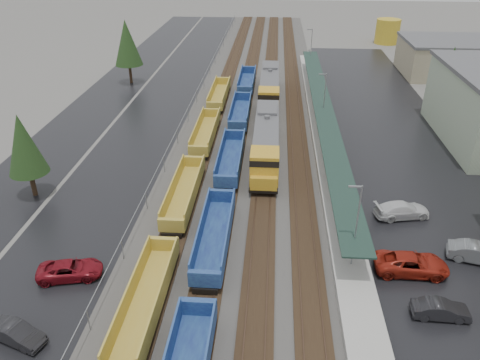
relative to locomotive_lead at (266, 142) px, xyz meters
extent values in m
cube|color=#302D2B|center=(-2.00, 19.86, -2.37)|extent=(20.00, 160.00, 0.08)
cube|color=black|center=(-8.00, 19.86, -2.26)|extent=(2.60, 160.00, 0.15)
cube|color=#473326|center=(-8.72, 19.86, -2.15)|extent=(0.08, 160.00, 0.07)
cube|color=#473326|center=(-7.28, 19.86, -2.15)|extent=(0.08, 160.00, 0.07)
cube|color=black|center=(-4.00, 19.86, -2.26)|extent=(2.60, 160.00, 0.15)
cube|color=#473326|center=(-4.72, 19.86, -2.15)|extent=(0.08, 160.00, 0.07)
cube|color=#473326|center=(-3.28, 19.86, -2.15)|extent=(0.08, 160.00, 0.07)
cube|color=black|center=(0.00, 19.86, -2.26)|extent=(2.60, 160.00, 0.15)
cube|color=#473326|center=(-0.72, 19.86, -2.15)|extent=(0.08, 160.00, 0.07)
cube|color=#473326|center=(0.72, 19.86, -2.15)|extent=(0.08, 160.00, 0.07)
cube|color=black|center=(4.00, 19.86, -2.26)|extent=(2.60, 160.00, 0.15)
cube|color=#473326|center=(3.28, 19.86, -2.15)|extent=(0.08, 160.00, 0.07)
cube|color=#473326|center=(4.72, 19.86, -2.15)|extent=(0.08, 160.00, 0.07)
cube|color=black|center=(-17.00, 19.86, -2.40)|extent=(10.00, 160.00, 0.02)
cube|color=black|center=(-27.00, 19.86, -2.40)|extent=(9.00, 160.00, 0.02)
cube|color=black|center=(17.00, 9.86, -2.40)|extent=(16.00, 100.00, 0.02)
cube|color=#9E9B93|center=(7.50, 9.86, -2.06)|extent=(3.00, 80.00, 0.70)
cylinder|color=gray|center=(7.50, -15.14, -0.51)|extent=(0.16, 0.16, 2.40)
cylinder|color=gray|center=(7.50, -0.14, -0.51)|extent=(0.16, 0.16, 2.40)
cylinder|color=gray|center=(7.50, 14.86, -0.51)|extent=(0.16, 0.16, 2.40)
cylinder|color=gray|center=(7.50, 29.86, -0.51)|extent=(0.16, 0.16, 2.40)
cylinder|color=gray|center=(7.50, 44.86, -0.51)|extent=(0.16, 0.16, 2.40)
cube|color=#1B3028|center=(7.50, 9.86, 0.79)|extent=(2.60, 65.00, 0.15)
cylinder|color=gray|center=(7.50, -20.14, 1.59)|extent=(0.12, 0.12, 8.00)
cube|color=gray|center=(7.00, -20.14, 5.49)|extent=(1.00, 0.15, 0.12)
cylinder|color=gray|center=(7.50, 9.86, 1.59)|extent=(0.12, 0.12, 8.00)
cube|color=gray|center=(7.00, 9.86, 5.49)|extent=(1.00, 0.15, 0.12)
cylinder|color=gray|center=(7.50, 39.86, 1.59)|extent=(0.12, 0.12, 8.00)
cube|color=gray|center=(7.00, 39.86, 5.49)|extent=(1.00, 0.15, 0.12)
cylinder|color=gray|center=(-11.50, -28.14, -1.41)|extent=(0.08, 0.08, 2.00)
cylinder|color=gray|center=(-11.50, -20.14, -1.41)|extent=(0.08, 0.08, 2.00)
cylinder|color=gray|center=(-11.50, -12.14, -1.41)|extent=(0.08, 0.08, 2.00)
cylinder|color=gray|center=(-11.50, -4.14, -1.41)|extent=(0.08, 0.08, 2.00)
cylinder|color=gray|center=(-11.50, 3.86, -1.41)|extent=(0.08, 0.08, 2.00)
cylinder|color=gray|center=(-11.50, 11.86, -1.41)|extent=(0.08, 0.08, 2.00)
cylinder|color=gray|center=(-11.50, 19.86, -1.41)|extent=(0.08, 0.08, 2.00)
cylinder|color=gray|center=(-11.50, 27.86, -1.41)|extent=(0.08, 0.08, 2.00)
cylinder|color=gray|center=(-11.50, 35.86, -1.41)|extent=(0.08, 0.08, 2.00)
cylinder|color=gray|center=(-11.50, 43.86, -1.41)|extent=(0.08, 0.08, 2.00)
cylinder|color=gray|center=(-11.50, 51.86, -1.41)|extent=(0.08, 0.08, 2.00)
cylinder|color=gray|center=(-11.50, 59.86, -1.41)|extent=(0.08, 0.08, 2.00)
cylinder|color=gray|center=(-11.50, 67.86, -1.41)|extent=(0.08, 0.08, 2.00)
cylinder|color=gray|center=(-11.50, 75.86, -1.41)|extent=(0.08, 0.08, 2.00)
cylinder|color=gray|center=(-11.50, 83.86, -1.41)|extent=(0.08, 0.08, 2.00)
cylinder|color=gray|center=(-11.50, 91.86, -1.41)|extent=(0.08, 0.08, 2.00)
cube|color=gray|center=(-11.50, 19.86, -0.41)|extent=(0.05, 160.00, 0.05)
cube|color=gray|center=(34.00, 39.86, 0.59)|extent=(18.00, 14.00, 6.00)
cube|color=#59595B|center=(34.00, 39.86, 3.84)|extent=(18.36, 14.28, 0.50)
cylinder|color=#332316|center=(-24.00, -10.14, -1.06)|extent=(0.50, 0.50, 2.70)
cone|color=black|center=(-24.00, -10.14, 3.44)|extent=(3.96, 3.96, 6.30)
cylinder|color=#332316|center=(-25.00, 29.86, -0.76)|extent=(0.50, 0.50, 3.30)
cone|color=black|center=(-25.00, 29.86, 4.74)|extent=(4.84, 4.84, 7.70)
cylinder|color=#332316|center=(26.00, 17.86, -0.91)|extent=(0.50, 0.50, 3.00)
cone|color=black|center=(26.00, 17.86, 4.09)|extent=(4.40, 4.40, 7.00)
cube|color=black|center=(0.00, 0.71, -1.56)|extent=(2.98, 19.90, 0.40)
cube|color=#BC7B1B|center=(0.00, 1.70, 0.13)|extent=(2.79, 15.92, 2.98)
cube|color=#BC7B1B|center=(0.00, -7.05, 0.33)|extent=(2.98, 3.18, 3.38)
cube|color=black|center=(0.00, -7.05, 1.32)|extent=(3.03, 3.23, 0.70)
cube|color=#BC7B1B|center=(0.00, -8.84, -0.67)|extent=(2.79, 0.99, 1.39)
cube|color=#59595B|center=(0.00, 1.70, 1.72)|extent=(2.84, 15.92, 0.35)
cube|color=maroon|center=(-1.41, 1.70, -1.07)|extent=(0.04, 15.92, 0.35)
cube|color=maroon|center=(1.41, 1.70, -1.07)|extent=(0.04, 15.92, 0.35)
cube|color=black|center=(0.00, 0.71, -1.96)|extent=(2.19, 5.97, 0.60)
cube|color=black|center=(0.00, -6.26, -1.86)|extent=(2.39, 3.98, 0.50)
cube|color=black|center=(0.00, 7.67, -1.86)|extent=(2.39, 3.98, 0.50)
cylinder|color=#59595B|center=(0.00, 2.70, 2.02)|extent=(0.70, 0.70, 0.50)
cube|color=#59595B|center=(0.00, 5.68, 1.97)|extent=(2.39, 3.98, 0.50)
cube|color=black|center=(0.00, 21.71, -1.56)|extent=(2.98, 19.90, 0.40)
cube|color=#BC7B1B|center=(0.00, 22.70, 0.13)|extent=(2.79, 15.92, 2.98)
cube|color=#BC7B1B|center=(0.00, 13.95, 0.33)|extent=(2.98, 3.18, 3.38)
cube|color=black|center=(0.00, 13.95, 1.32)|extent=(3.03, 3.23, 0.70)
cube|color=#BC7B1B|center=(0.00, 12.16, -0.67)|extent=(2.79, 0.99, 1.39)
cube|color=#59595B|center=(0.00, 22.70, 1.72)|extent=(2.84, 15.92, 0.35)
cube|color=maroon|center=(-1.41, 22.70, -1.07)|extent=(0.04, 15.92, 0.35)
cube|color=maroon|center=(1.41, 22.70, -1.07)|extent=(0.04, 15.92, 0.35)
cube|color=black|center=(0.00, 21.71, -1.96)|extent=(2.19, 5.97, 0.60)
cube|color=black|center=(0.00, 14.74, -1.86)|extent=(2.39, 3.98, 0.50)
cube|color=black|center=(0.00, 28.67, -1.86)|extent=(2.39, 3.98, 0.50)
cylinder|color=#59595B|center=(0.00, 23.70, 2.02)|extent=(0.70, 0.70, 0.50)
cube|color=#59595B|center=(0.00, 26.68, 1.97)|extent=(2.39, 3.98, 0.50)
cube|color=#B29531|center=(-8.00, -26.09, -1.60)|extent=(2.41, 12.44, 0.23)
cube|color=#B29531|center=(-9.16, -26.09, -0.77)|extent=(0.14, 12.44, 1.67)
cube|color=#B29531|center=(-6.84, -26.09, -0.77)|extent=(0.14, 12.44, 1.67)
cube|color=#B29531|center=(-8.00, -19.68, -0.95)|extent=(2.41, 0.46, 1.30)
cube|color=black|center=(-8.00, -20.33, -1.88)|extent=(1.85, 2.04, 0.46)
cube|color=#B29531|center=(-8.00, -10.40, -1.60)|extent=(2.41, 12.44, 0.23)
cube|color=#B29531|center=(-9.16, -10.40, -0.77)|extent=(0.14, 12.44, 1.67)
cube|color=#B29531|center=(-6.84, -10.40, -0.77)|extent=(0.14, 12.44, 1.67)
cube|color=#B29531|center=(-8.00, -16.81, -0.95)|extent=(2.41, 0.46, 1.30)
cube|color=#B29531|center=(-8.00, -4.00, -0.95)|extent=(2.41, 0.46, 1.30)
cube|color=black|center=(-8.00, -16.16, -1.88)|extent=(1.85, 2.04, 0.46)
cube|color=black|center=(-8.00, -4.65, -1.88)|extent=(1.85, 2.04, 0.46)
cube|color=#B29531|center=(-8.00, 5.28, -1.60)|extent=(2.41, 12.44, 0.23)
cube|color=#B29531|center=(-9.16, 5.28, -0.77)|extent=(0.14, 12.44, 1.67)
cube|color=#B29531|center=(-6.84, 5.28, -0.77)|extent=(0.14, 12.44, 1.67)
cube|color=#B29531|center=(-8.00, -1.13, -0.95)|extent=(2.41, 0.46, 1.30)
cube|color=#B29531|center=(-8.00, 11.68, -0.95)|extent=(2.41, 0.46, 1.30)
cube|color=black|center=(-8.00, -0.48, -1.88)|extent=(1.85, 2.04, 0.46)
cube|color=black|center=(-8.00, 11.04, -1.88)|extent=(1.85, 2.04, 0.46)
cube|color=#B29531|center=(-8.00, 20.96, -1.60)|extent=(2.41, 12.44, 0.23)
cube|color=#B29531|center=(-9.16, 20.96, -0.77)|extent=(0.14, 12.44, 1.67)
cube|color=#B29531|center=(-6.84, 20.96, -0.77)|extent=(0.14, 12.44, 1.67)
cube|color=#B29531|center=(-8.00, 14.56, -0.95)|extent=(2.41, 0.46, 1.30)
cube|color=#B29531|center=(-8.00, 27.37, -0.95)|extent=(2.41, 0.46, 1.30)
cube|color=black|center=(-8.00, 15.21, -1.88)|extent=(1.85, 2.04, 0.46)
cube|color=black|center=(-8.00, 26.72, -1.88)|extent=(1.85, 2.04, 0.46)
cube|color=navy|center=(-4.00, -26.84, -0.89)|extent=(2.54, 0.49, 1.37)
cube|color=black|center=(-4.00, -27.52, -1.87)|extent=(1.95, 2.15, 0.49)
cube|color=navy|center=(-4.00, -17.66, -1.58)|extent=(2.54, 11.93, 0.24)
cube|color=navy|center=(-5.22, -17.66, -0.70)|extent=(0.15, 11.93, 1.76)
cube|color=navy|center=(-2.78, -17.66, -0.70)|extent=(0.15, 11.93, 1.76)
cube|color=navy|center=(-4.00, -23.82, -0.89)|extent=(2.54, 0.49, 1.37)
cube|color=navy|center=(-4.00, -11.50, -0.89)|extent=(2.54, 0.49, 1.37)
cube|color=black|center=(-4.00, -23.13, -1.87)|extent=(1.95, 2.15, 0.49)
cube|color=black|center=(-4.00, -12.18, -1.87)|extent=(1.95, 2.15, 0.49)
cube|color=navy|center=(-4.00, -2.32, -1.58)|extent=(2.54, 11.93, 0.24)
cube|color=navy|center=(-5.22, -2.32, -0.70)|extent=(0.15, 11.93, 1.76)
cube|color=navy|center=(-2.78, -2.32, -0.70)|extent=(0.15, 11.93, 1.76)
cube|color=navy|center=(-4.00, -8.48, -0.89)|extent=(2.54, 0.49, 1.37)
cube|color=navy|center=(-4.00, 3.84, -0.89)|extent=(2.54, 0.49, 1.37)
cube|color=black|center=(-4.00, -7.79, -1.87)|extent=(1.95, 2.15, 0.49)
cube|color=black|center=(-4.00, 3.16, -1.87)|extent=(1.95, 2.15, 0.49)
cube|color=navy|center=(-4.00, 13.02, -1.58)|extent=(2.54, 11.93, 0.24)
cube|color=navy|center=(-5.22, 13.02, -0.70)|extent=(0.15, 11.93, 1.76)
cube|color=navy|center=(-2.78, 13.02, -0.70)|extent=(0.15, 11.93, 1.76)
cube|color=navy|center=(-4.00, 6.87, -0.89)|extent=(2.54, 0.49, 1.37)
cube|color=navy|center=(-4.00, 19.18, -0.89)|extent=(2.54, 0.49, 1.37)
cube|color=black|center=(-4.00, 7.55, -1.87)|extent=(1.95, 2.15, 0.49)
cube|color=black|center=(-4.00, 18.50, -1.87)|extent=(1.95, 2.15, 0.49)
cube|color=navy|center=(-4.00, 28.36, -1.58)|extent=(2.54, 11.93, 0.24)
cube|color=navy|center=(-5.22, 28.36, -0.70)|extent=(0.15, 11.93, 1.76)
cube|color=navy|center=(-2.78, 28.36, -0.70)|extent=(0.15, 11.93, 1.76)
cube|color=navy|center=(-4.00, 22.21, -0.89)|extent=(2.54, 0.49, 1.37)
cube|color=navy|center=(-4.00, 34.52, -0.89)|extent=(2.54, 0.49, 1.37)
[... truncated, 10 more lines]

